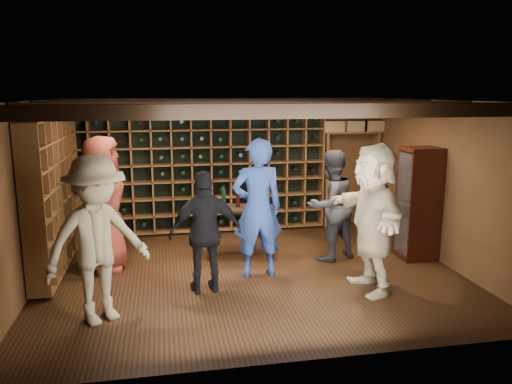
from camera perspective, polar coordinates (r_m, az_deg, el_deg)
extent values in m
plane|color=black|center=(7.45, -0.52, -9.23)|extent=(6.00, 6.00, 0.00)
plane|color=#52351C|center=(9.54, -3.20, 3.12)|extent=(6.00, 0.00, 6.00)
plane|color=#52351C|center=(4.73, 4.83, -5.55)|extent=(6.00, 0.00, 6.00)
plane|color=#52351C|center=(7.22, -24.70, -0.63)|extent=(0.00, 5.00, 5.00)
plane|color=#52351C|center=(8.17, 20.64, 0.99)|extent=(0.00, 5.00, 5.00)
plane|color=black|center=(6.97, -0.56, 10.39)|extent=(6.00, 6.00, 0.00)
cube|color=black|center=(5.40, 2.47, 9.21)|extent=(5.90, 0.18, 0.16)
cube|color=black|center=(6.48, 0.23, 9.60)|extent=(5.90, 0.18, 0.16)
cube|color=black|center=(7.56, -1.38, 9.86)|extent=(5.90, 0.18, 0.16)
cube|color=black|center=(8.65, -2.58, 10.06)|extent=(5.90, 0.18, 0.16)
cylinder|color=black|center=(6.86, -10.61, 9.26)|extent=(0.10, 0.10, 0.10)
cylinder|color=black|center=(7.42, 1.20, 9.60)|extent=(0.10, 0.10, 0.10)
cylinder|color=black|center=(7.07, 11.28, 9.29)|extent=(0.10, 0.10, 0.10)
cylinder|color=black|center=(8.13, -3.48, 9.75)|extent=(0.10, 0.10, 0.10)
cube|color=brown|center=(9.33, -6.25, 2.27)|extent=(4.65, 0.30, 2.20)
cube|color=black|center=(9.33, -6.25, 2.27)|extent=(4.56, 0.02, 2.16)
cube|color=brown|center=(7.99, -22.07, -0.07)|extent=(0.30, 2.65, 2.20)
cube|color=black|center=(7.99, -22.07, -0.07)|extent=(0.29, 0.02, 2.16)
cube|color=brown|center=(9.90, 10.91, 6.74)|extent=(1.15, 0.32, 0.04)
cube|color=brown|center=(10.21, 13.43, 1.56)|extent=(0.05, 0.28, 1.85)
cube|color=brown|center=(9.84, 7.88, 1.40)|extent=(0.05, 0.28, 1.85)
cube|color=#A58452|center=(9.75, 8.73, 7.45)|extent=(0.40, 0.30, 0.20)
cube|color=#A58452|center=(9.91, 11.20, 7.43)|extent=(0.40, 0.30, 0.20)
cube|color=#A58452|center=(10.04, 13.07, 7.40)|extent=(0.40, 0.30, 0.20)
cube|color=black|center=(8.49, 17.74, -6.80)|extent=(0.55, 0.50, 0.10)
cube|color=black|center=(8.27, 18.10, -1.19)|extent=(0.55, 0.50, 1.70)
cube|color=white|center=(8.15, 16.49, -1.28)|extent=(0.01, 0.46, 1.60)
cube|color=black|center=(8.27, 18.10, -1.19)|extent=(0.50, 0.44, 0.02)
sphere|color=#59260C|center=(8.24, 18.02, -0.52)|extent=(0.18, 0.18, 0.18)
imported|color=navy|center=(7.08, 0.18, -1.89)|extent=(0.75, 0.51, 1.99)
imported|color=black|center=(7.90, 8.52, -1.53)|extent=(1.03, 0.92, 1.74)
imported|color=maroon|center=(7.65, -17.05, -1.34)|extent=(0.75, 1.05, 2.00)
imported|color=black|center=(6.58, -5.77, -4.60)|extent=(0.99, 0.48, 1.63)
imported|color=#84785B|center=(5.95, -17.72, -5.29)|extent=(1.45, 1.28, 1.94)
imported|color=#BFAE8C|center=(6.74, 13.21, -2.92)|extent=(0.62, 1.85, 1.98)
cube|color=black|center=(7.95, -1.80, -1.93)|extent=(1.18, 0.77, 0.04)
cube|color=black|center=(7.89, -5.51, -5.12)|extent=(0.06, 0.06, 0.77)
cube|color=black|center=(7.81, 1.73, -5.24)|extent=(0.06, 0.06, 0.77)
cube|color=black|center=(8.32, -5.07, -4.24)|extent=(0.06, 0.06, 0.77)
cube|color=black|center=(8.24, 1.78, -4.34)|extent=(0.06, 0.06, 0.77)
cylinder|color=black|center=(7.98, -3.71, -0.69)|extent=(0.07, 0.07, 0.28)
cylinder|color=black|center=(7.96, -2.10, -0.71)|extent=(0.07, 0.07, 0.28)
cylinder|color=black|center=(7.94, -0.16, -0.73)|extent=(0.07, 0.07, 0.28)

